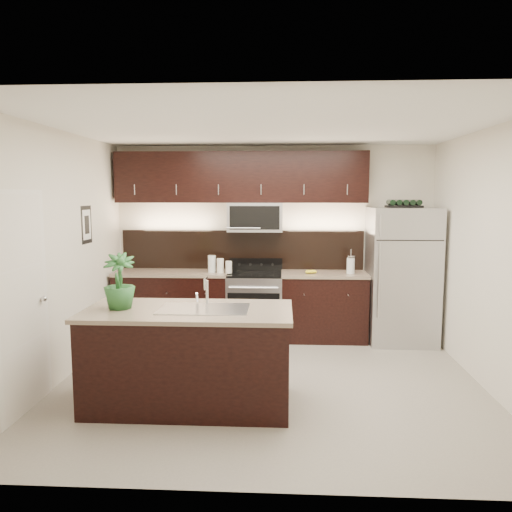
{
  "coord_description": "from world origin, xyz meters",
  "views": [
    {
      "loc": [
        0.14,
        -5.16,
        2.02
      ],
      "look_at": [
        -0.17,
        0.55,
        1.31
      ],
      "focal_mm": 35.0,
      "sensor_mm": 36.0,
      "label": 1
    }
  ],
  "objects": [
    {
      "name": "wine_rack",
      "position": [
        1.75,
        1.63,
        1.89
      ],
      "size": [
        0.45,
        0.28,
        0.11
      ],
      "color": "black",
      "rests_on": "refrigerator"
    },
    {
      "name": "counter_run",
      "position": [
        -0.46,
        1.69,
        0.47
      ],
      "size": [
        3.51,
        0.65,
        0.94
      ],
      "color": "black",
      "rests_on": "ground"
    },
    {
      "name": "refrigerator",
      "position": [
        1.75,
        1.63,
        0.92
      ],
      "size": [
        0.89,
        0.8,
        1.84
      ],
      "primitive_type": "cube",
      "color": "#B2B2B7",
      "rests_on": "ground"
    },
    {
      "name": "plant",
      "position": [
        -1.4,
        -0.61,
        1.2
      ],
      "size": [
        0.36,
        0.36,
        0.53
      ],
      "primitive_type": "imported",
      "rotation": [
        0.0,
        0.0,
        0.24
      ],
      "color": "#255D28",
      "rests_on": "island"
    },
    {
      "name": "french_press",
      "position": [
        1.06,
        1.64,
        1.06
      ],
      "size": [
        0.11,
        0.11,
        0.32
      ],
      "rotation": [
        0.0,
        0.0,
        -0.37
      ],
      "color": "silver",
      "rests_on": "counter_run"
    },
    {
      "name": "bananas",
      "position": [
        0.47,
        1.61,
        0.96
      ],
      "size": [
        0.18,
        0.16,
        0.05
      ],
      "primitive_type": "ellipsoid",
      "rotation": [
        0.0,
        0.0,
        0.21
      ],
      "color": "yellow",
      "rests_on": "counter_run"
    },
    {
      "name": "upper_fixtures",
      "position": [
        -0.43,
        1.84,
        2.14
      ],
      "size": [
        3.49,
        0.4,
        1.66
      ],
      "color": "black",
      "rests_on": "counter_run"
    },
    {
      "name": "island",
      "position": [
        -0.75,
        -0.59,
        0.47
      ],
      "size": [
        1.96,
        0.96,
        0.94
      ],
      "color": "black",
      "rests_on": "ground"
    },
    {
      "name": "ground",
      "position": [
        0.0,
        0.0,
        0.0
      ],
      "size": [
        4.5,
        4.5,
        0.0
      ],
      "primitive_type": "plane",
      "color": "gray",
      "rests_on": "ground"
    },
    {
      "name": "canisters",
      "position": [
        -0.75,
        1.61,
        1.04
      ],
      "size": [
        0.34,
        0.18,
        0.24
      ],
      "rotation": [
        0.0,
        0.0,
        -0.31
      ],
      "color": "silver",
      "rests_on": "counter_run"
    },
    {
      "name": "sink_faucet",
      "position": [
        -0.6,
        -0.58,
        0.96
      ],
      "size": [
        0.84,
        0.5,
        0.28
      ],
      "color": "silver",
      "rests_on": "island"
    },
    {
      "name": "room_walls",
      "position": [
        -0.11,
        -0.04,
        1.7
      ],
      "size": [
        4.52,
        4.02,
        2.71
      ],
      "color": "silver",
      "rests_on": "ground"
    }
  ]
}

